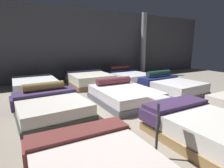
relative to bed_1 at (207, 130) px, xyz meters
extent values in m
cube|color=gray|center=(-0.03, 2.62, -0.26)|extent=(18.00, 18.00, 0.02)
cube|color=#47474C|center=(-0.03, 7.16, 1.50)|extent=(18.00, 0.06, 3.50)
cube|color=brown|center=(-2.11, 0.72, 0.17)|extent=(1.54, 0.46, 0.05)
cube|color=brown|center=(-2.88, 0.74, 0.03)|extent=(0.07, 0.42, 0.23)
cube|color=brown|center=(-1.34, 0.70, 0.03)|extent=(0.07, 0.42, 0.23)
cube|color=#977548|center=(0.00, -0.04, -0.16)|extent=(1.44, 2.10, 0.17)
cube|color=white|center=(0.00, -0.04, 0.08)|extent=(1.38, 2.04, 0.30)
cube|color=#432D56|center=(0.00, 0.72, 0.27)|extent=(1.42, 0.51, 0.09)
cube|color=#432D56|center=(-0.73, 0.72, 0.11)|extent=(0.09, 0.50, 0.23)
cube|color=#432D56|center=(0.73, 0.73, 0.11)|extent=(0.09, 0.50, 0.23)
cube|color=#30342F|center=(-2.14, 2.71, -0.18)|extent=(1.72, 2.01, 0.14)
cube|color=silver|center=(-2.14, 2.71, 0.02)|extent=(1.66, 1.94, 0.26)
cube|color=#3E2E57|center=(-2.17, 3.36, 0.19)|extent=(1.63, 0.64, 0.08)
cube|color=#3E2E57|center=(-3.00, 3.32, 0.00)|extent=(0.11, 0.57, 0.30)
cube|color=#3E2E57|center=(-1.35, 3.40, 0.00)|extent=(0.11, 0.57, 0.30)
cylinder|color=olive|center=(-2.18, 3.46, 0.33)|extent=(1.10, 0.30, 0.24)
cube|color=#52525D|center=(-0.01, 2.65, -0.16)|extent=(1.65, 2.16, 0.18)
cube|color=silver|center=(-0.01, 2.65, 0.06)|extent=(1.59, 2.10, 0.25)
cylinder|color=brown|center=(0.00, 3.33, 0.30)|extent=(1.20, 0.26, 0.23)
cube|color=#584F5D|center=(2.06, 2.68, -0.17)|extent=(1.68, 2.06, 0.15)
cube|color=silver|center=(2.06, 2.68, 0.06)|extent=(1.61, 1.99, 0.31)
cube|color=navy|center=(2.03, 3.35, 0.24)|extent=(1.59, 0.66, 0.06)
cube|color=navy|center=(1.24, 3.31, 0.09)|extent=(0.09, 0.59, 0.24)
cube|color=navy|center=(2.81, 3.39, 0.09)|extent=(0.09, 0.59, 0.24)
cylinder|color=#1E3D36|center=(2.03, 3.36, 0.41)|extent=(1.15, 0.26, 0.21)
cube|color=black|center=(-2.20, 5.41, -0.14)|extent=(1.54, 2.05, 0.21)
cube|color=white|center=(-2.20, 5.41, 0.10)|extent=(1.48, 1.99, 0.27)
cube|color=brown|center=(-0.02, 5.43, -0.16)|extent=(1.68, 2.07, 0.18)
cube|color=silver|center=(-0.02, 5.43, 0.10)|extent=(1.62, 2.01, 0.34)
cube|color=#3B2B4F|center=(-0.01, 6.18, 0.30)|extent=(1.64, 0.51, 0.06)
cube|color=#3B2B4F|center=(-0.83, 6.19, 0.17)|extent=(0.07, 0.50, 0.20)
cube|color=#3B2B4F|center=(0.82, 6.17, 0.17)|extent=(0.07, 0.50, 0.20)
cube|color=#505151|center=(2.12, 5.47, -0.18)|extent=(1.72, 2.19, 0.12)
cube|color=silver|center=(2.12, 5.47, 0.00)|extent=(1.66, 2.13, 0.25)
cube|color=navy|center=(2.09, 6.22, 0.17)|extent=(1.63, 0.62, 0.08)
cube|color=navy|center=(1.26, 6.19, -0.03)|extent=(0.11, 0.55, 0.30)
cube|color=navy|center=(2.91, 6.26, -0.03)|extent=(0.11, 0.55, 0.30)
cylinder|color=brown|center=(2.09, 6.28, 0.30)|extent=(1.15, 0.27, 0.22)
cylinder|color=#3F3F44|center=(-1.11, 0.10, -0.24)|extent=(0.24, 0.24, 0.02)
cylinder|color=#3F3F44|center=(-1.11, 0.10, 0.19)|extent=(0.04, 0.04, 0.88)
cube|color=white|center=(-1.11, 0.10, 0.73)|extent=(0.28, 0.20, 0.01)
cylinder|color=#99999E|center=(3.89, 6.62, 1.50)|extent=(0.29, 0.29, 3.50)
camera|label=1|loc=(-2.92, -1.72, 1.46)|focal=28.78mm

